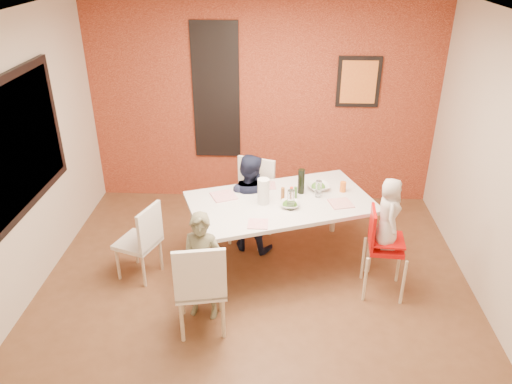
{
  "coord_description": "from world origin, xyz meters",
  "views": [
    {
      "loc": [
        0.2,
        -4.02,
        3.27
      ],
      "look_at": [
        0.0,
        0.3,
        1.05
      ],
      "focal_mm": 35.0,
      "sensor_mm": 36.0,
      "label": 1
    }
  ],
  "objects_px": {
    "chair_left": "(143,238)",
    "wine_bottle": "(301,181)",
    "child_far": "(249,203)",
    "paper_towel_roll": "(264,191)",
    "chair_far": "(253,196)",
    "toddler": "(388,213)",
    "child_near": "(203,267)",
    "dining_table": "(280,207)",
    "high_chair": "(382,244)",
    "chair_near": "(200,284)"
  },
  "relations": [
    {
      "from": "chair_left",
      "to": "wine_bottle",
      "type": "height_order",
      "value": "wine_bottle"
    },
    {
      "from": "child_far",
      "to": "paper_towel_roll",
      "type": "xyz_separation_m",
      "value": [
        0.17,
        -0.37,
        0.34
      ]
    },
    {
      "from": "chair_far",
      "to": "toddler",
      "type": "height_order",
      "value": "toddler"
    },
    {
      "from": "chair_left",
      "to": "paper_towel_roll",
      "type": "height_order",
      "value": "paper_towel_roll"
    },
    {
      "from": "toddler",
      "to": "child_far",
      "type": "bearing_deg",
      "value": 63.07
    },
    {
      "from": "chair_far",
      "to": "child_near",
      "type": "bearing_deg",
      "value": -86.43
    },
    {
      "from": "dining_table",
      "to": "high_chair",
      "type": "relative_size",
      "value": 2.27
    },
    {
      "from": "child_near",
      "to": "wine_bottle",
      "type": "bearing_deg",
      "value": 58.84
    },
    {
      "from": "chair_near",
      "to": "chair_far",
      "type": "bearing_deg",
      "value": -112.7
    },
    {
      "from": "dining_table",
      "to": "high_chair",
      "type": "xyz_separation_m",
      "value": [
        1.01,
        -0.44,
        -0.15
      ]
    },
    {
      "from": "toddler",
      "to": "paper_towel_roll",
      "type": "xyz_separation_m",
      "value": [
        -1.21,
        0.39,
        0.01
      ]
    },
    {
      "from": "chair_near",
      "to": "paper_towel_roll",
      "type": "bearing_deg",
      "value": -126.09
    },
    {
      "from": "child_far",
      "to": "paper_towel_roll",
      "type": "relative_size",
      "value": 4.25
    },
    {
      "from": "child_near",
      "to": "paper_towel_roll",
      "type": "bearing_deg",
      "value": 66.75
    },
    {
      "from": "child_far",
      "to": "child_near",
      "type": "bearing_deg",
      "value": 91.4
    },
    {
      "from": "chair_left",
      "to": "child_far",
      "type": "bearing_deg",
      "value": 140.68
    },
    {
      "from": "dining_table",
      "to": "child_near",
      "type": "xyz_separation_m",
      "value": [
        -0.71,
        -0.88,
        -0.17
      ]
    },
    {
      "from": "chair_far",
      "to": "high_chair",
      "type": "relative_size",
      "value": 1.04
    },
    {
      "from": "high_chair",
      "to": "child_near",
      "type": "relative_size",
      "value": 0.85
    },
    {
      "from": "child_far",
      "to": "toddler",
      "type": "bearing_deg",
      "value": 169.4
    },
    {
      "from": "dining_table",
      "to": "chair_left",
      "type": "xyz_separation_m",
      "value": [
        -1.42,
        -0.31,
        -0.24
      ]
    },
    {
      "from": "child_near",
      "to": "child_far",
      "type": "height_order",
      "value": "child_far"
    },
    {
      "from": "chair_left",
      "to": "toddler",
      "type": "relative_size",
      "value": 1.19
    },
    {
      "from": "dining_table",
      "to": "chair_near",
      "type": "relative_size",
      "value": 2.2
    },
    {
      "from": "high_chair",
      "to": "toddler",
      "type": "xyz_separation_m",
      "value": [
        0.02,
        -0.0,
        0.35
      ]
    },
    {
      "from": "chair_near",
      "to": "child_near",
      "type": "distance_m",
      "value": 0.25
    },
    {
      "from": "high_chair",
      "to": "toddler",
      "type": "relative_size",
      "value": 1.3
    },
    {
      "from": "chair_left",
      "to": "paper_towel_roll",
      "type": "xyz_separation_m",
      "value": [
        1.24,
        0.25,
        0.45
      ]
    },
    {
      "from": "high_chair",
      "to": "toddler",
      "type": "bearing_deg",
      "value": -94.14
    },
    {
      "from": "dining_table",
      "to": "chair_near",
      "type": "distance_m",
      "value": 1.34
    },
    {
      "from": "child_far",
      "to": "wine_bottle",
      "type": "distance_m",
      "value": 0.68
    },
    {
      "from": "dining_table",
      "to": "paper_towel_roll",
      "type": "height_order",
      "value": "paper_towel_roll"
    },
    {
      "from": "dining_table",
      "to": "toddler",
      "type": "relative_size",
      "value": 2.97
    },
    {
      "from": "child_near",
      "to": "paper_towel_roll",
      "type": "height_order",
      "value": "child_near"
    },
    {
      "from": "wine_bottle",
      "to": "child_near",
      "type": "bearing_deg",
      "value": -130.86
    },
    {
      "from": "chair_far",
      "to": "child_far",
      "type": "xyz_separation_m",
      "value": [
        -0.03,
        -0.24,
        0.04
      ]
    },
    {
      "from": "toddler",
      "to": "paper_towel_roll",
      "type": "relative_size",
      "value": 2.61
    },
    {
      "from": "high_chair",
      "to": "paper_towel_roll",
      "type": "bearing_deg",
      "value": 77.12
    },
    {
      "from": "chair_far",
      "to": "toddler",
      "type": "distance_m",
      "value": 1.72
    },
    {
      "from": "dining_table",
      "to": "chair_left",
      "type": "distance_m",
      "value": 1.48
    },
    {
      "from": "toddler",
      "to": "wine_bottle",
      "type": "distance_m",
      "value": 1.03
    },
    {
      "from": "child_far",
      "to": "high_chair",
      "type": "bearing_deg",
      "value": 169.1
    },
    {
      "from": "high_chair",
      "to": "chair_left",
      "type": "bearing_deg",
      "value": 91.88
    },
    {
      "from": "chair_left",
      "to": "high_chair",
      "type": "xyz_separation_m",
      "value": [
        2.43,
        -0.13,
        0.09
      ]
    },
    {
      "from": "child_near",
      "to": "child_far",
      "type": "distance_m",
      "value": 1.25
    },
    {
      "from": "dining_table",
      "to": "child_far",
      "type": "distance_m",
      "value": 0.49
    },
    {
      "from": "wine_bottle",
      "to": "chair_near",
      "type": "bearing_deg",
      "value": -124.72
    },
    {
      "from": "chair_left",
      "to": "paper_towel_roll",
      "type": "bearing_deg",
      "value": 121.83
    },
    {
      "from": "high_chair",
      "to": "wine_bottle",
      "type": "bearing_deg",
      "value": 56.13
    },
    {
      "from": "toddler",
      "to": "wine_bottle",
      "type": "height_order",
      "value": "toddler"
    }
  ]
}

